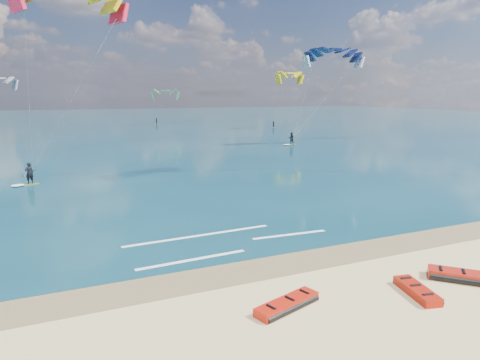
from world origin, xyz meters
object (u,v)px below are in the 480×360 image
packed_kite_left (287,308)px  packed_kite_right (417,295)px  packed_kite_mid (459,280)px  kitesurfer_main (48,83)px  kitesurfer_far (315,87)px

packed_kite_left → packed_kite_right: packed_kite_right is taller
packed_kite_mid → kitesurfer_main: bearing=166.5°
packed_kite_left → kitesurfer_far: (28.04, 41.28, 8.35)m
packed_kite_right → kitesurfer_far: kitesurfer_far is taller
packed_kite_right → kitesurfer_far: 48.90m
packed_kite_mid → kitesurfer_far: kitesurfer_far is taller
packed_kite_mid → packed_kite_left: bearing=-141.0°
packed_kite_mid → packed_kite_right: (-2.60, -0.26, 0.00)m
packed_kite_right → kitesurfer_far: bearing=-15.9°
packed_kite_left → packed_kite_mid: 7.67m
packed_kite_mid → packed_kite_right: size_ratio=1.11×
packed_kite_mid → packed_kite_right: bearing=-129.2°
packed_kite_left → kitesurfer_far: bearing=38.4°
packed_kite_left → kitesurfer_main: bearing=89.7°
packed_kite_mid → kitesurfer_main: kitesurfer_main is taller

